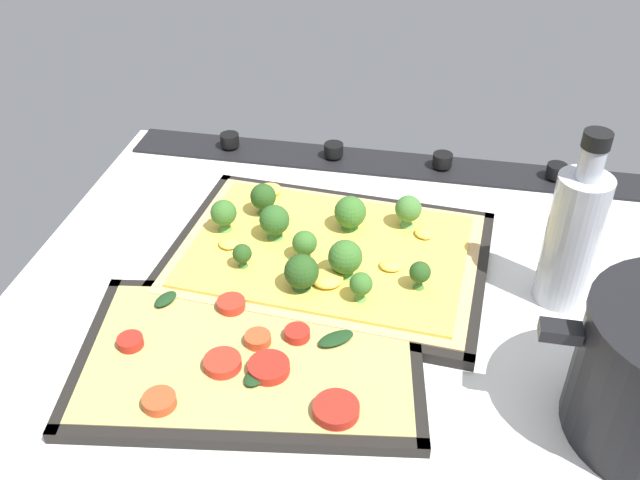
{
  "coord_description": "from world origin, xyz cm",
  "views": [
    {
      "loc": [
        -7.6,
        61.56,
        52.67
      ],
      "look_at": [
        4.37,
        -0.53,
        6.41
      ],
      "focal_mm": 40.33,
      "sensor_mm": 36.0,
      "label": 1
    }
  ],
  "objects_px": {
    "veggie_pizza_back": "(250,356)",
    "oil_bottle": "(573,236)",
    "baking_tray_front": "(328,259)",
    "baking_tray_back": "(251,360)",
    "broccoli_pizza": "(324,248)"
  },
  "relations": [
    {
      "from": "broccoli_pizza",
      "to": "veggie_pizza_back",
      "type": "relative_size",
      "value": 1.06
    },
    {
      "from": "broccoli_pizza",
      "to": "baking_tray_back",
      "type": "height_order",
      "value": "broccoli_pizza"
    },
    {
      "from": "baking_tray_front",
      "to": "baking_tray_back",
      "type": "relative_size",
      "value": 1.05
    },
    {
      "from": "veggie_pizza_back",
      "to": "oil_bottle",
      "type": "distance_m",
      "value": 0.36
    },
    {
      "from": "oil_bottle",
      "to": "broccoli_pizza",
      "type": "bearing_deg",
      "value": -2.93
    },
    {
      "from": "baking_tray_front",
      "to": "veggie_pizza_back",
      "type": "relative_size",
      "value": 1.13
    },
    {
      "from": "baking_tray_front",
      "to": "veggie_pizza_back",
      "type": "height_order",
      "value": "veggie_pizza_back"
    },
    {
      "from": "veggie_pizza_back",
      "to": "oil_bottle",
      "type": "relative_size",
      "value": 1.67
    },
    {
      "from": "broccoli_pizza",
      "to": "oil_bottle",
      "type": "relative_size",
      "value": 1.76
    },
    {
      "from": "baking_tray_front",
      "to": "broccoli_pizza",
      "type": "distance_m",
      "value": 0.02
    },
    {
      "from": "broccoli_pizza",
      "to": "veggie_pizza_back",
      "type": "xyz_separation_m",
      "value": [
        0.04,
        0.18,
        -0.01
      ]
    },
    {
      "from": "baking_tray_front",
      "to": "baking_tray_back",
      "type": "bearing_deg",
      "value": 75.45
    },
    {
      "from": "oil_bottle",
      "to": "baking_tray_back",
      "type": "bearing_deg",
      "value": 27.7
    },
    {
      "from": "baking_tray_front",
      "to": "oil_bottle",
      "type": "xyz_separation_m",
      "value": [
        -0.26,
        0.01,
        0.08
      ]
    },
    {
      "from": "broccoli_pizza",
      "to": "baking_tray_front",
      "type": "bearing_deg",
      "value": -169.08
    }
  ]
}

